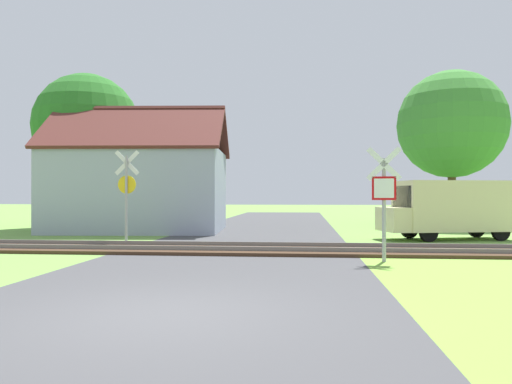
{
  "coord_description": "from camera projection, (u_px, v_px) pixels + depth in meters",
  "views": [
    {
      "loc": [
        2.04,
        -6.95,
        1.7
      ],
      "look_at": [
        0.5,
        9.01,
        1.8
      ],
      "focal_mm": 35.0,
      "sensor_mm": 36.0,
      "label": 1
    }
  ],
  "objects": [
    {
      "name": "rail_track",
      "position": [
        236.0,
        249.0,
        15.08
      ],
      "size": [
        60.0,
        2.6,
        0.22
      ],
      "color": "#422D1E",
      "rests_on": "ground"
    },
    {
      "name": "stop_sign_near",
      "position": [
        384.0,
        195.0,
        12.68
      ],
      "size": [
        0.87,
        0.2,
        2.94
      ],
      "rotation": [
        0.0,
        0.0,
        2.98
      ],
      "color": "#9E9EA5",
      "rests_on": "ground"
    },
    {
      "name": "mail_truck",
      "position": [
        449.0,
        207.0,
        19.05
      ],
      "size": [
        5.2,
        2.97,
        2.24
      ],
      "rotation": [
        0.0,
        0.0,
        1.81
      ],
      "color": "beige",
      "rests_on": "ground"
    },
    {
      "name": "tree_left",
      "position": [
        87.0,
        126.0,
        25.96
      ],
      "size": [
        5.4,
        5.4,
        8.0
      ],
      "color": "#513823",
      "rests_on": "ground"
    },
    {
      "name": "ground_plane",
      "position": [
        161.0,
        314.0,
        7.11
      ],
      "size": [
        160.0,
        160.0,
        0.0
      ],
      "primitive_type": "plane",
      "color": "#6B9942"
    },
    {
      "name": "house",
      "position": [
        140.0,
        187.0,
        23.68
      ],
      "size": [
        8.54,
        6.71,
        5.94
      ],
      "rotation": [
        0.0,
        0.0,
        0.08
      ],
      "color": "#99A3B7",
      "rests_on": "ground"
    },
    {
      "name": "crossing_sign_far",
      "position": [
        127.0,
        188.0,
        17.39
      ],
      "size": [
        0.88,
        0.13,
        3.27
      ],
      "rotation": [
        0.0,
        0.0,
        0.01
      ],
      "color": "#9E9EA5",
      "rests_on": "ground"
    },
    {
      "name": "tree_far",
      "position": [
        452.0,
        125.0,
        27.06
      ],
      "size": [
        5.81,
        5.81,
        8.45
      ],
      "color": "#513823",
      "rests_on": "ground"
    },
    {
      "name": "road_asphalt",
      "position": [
        192.0,
        288.0,
        9.1
      ],
      "size": [
        7.08,
        80.0,
        0.01
      ],
      "primitive_type": "cube",
      "color": "#424244",
      "rests_on": "ground"
    }
  ]
}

